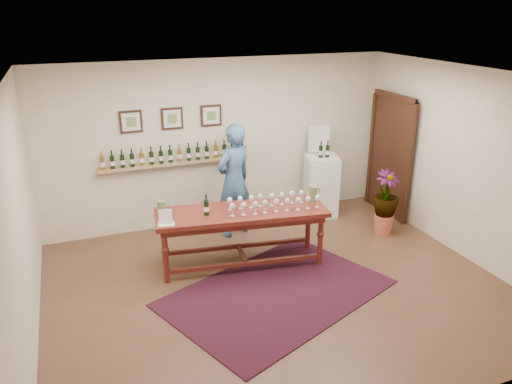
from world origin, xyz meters
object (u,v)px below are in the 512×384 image
object	(u,v)px
tasting_table	(241,219)
display_pedestal	(321,186)
potted_plant	(385,203)
person	(234,181)

from	to	relation	value
tasting_table	display_pedestal	bearing A→B (deg)	41.15
tasting_table	potted_plant	world-z (taller)	potted_plant
tasting_table	potted_plant	xyz separation A→B (m)	(2.55, 0.14, -0.18)
tasting_table	potted_plant	distance (m)	2.56
potted_plant	tasting_table	bearing A→B (deg)	-176.86
display_pedestal	person	distance (m)	1.78
tasting_table	person	world-z (taller)	person
display_pedestal	person	world-z (taller)	person
display_pedestal	potted_plant	bearing A→B (deg)	-62.66
tasting_table	potted_plant	bearing A→B (deg)	11.40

